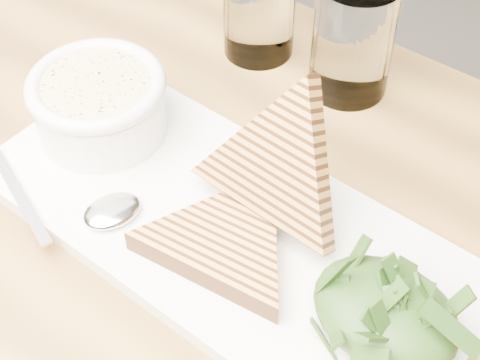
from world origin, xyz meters
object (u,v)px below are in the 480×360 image
Objects in this scene: soup_bowl at (100,110)px; glass_near at (259,5)px; table_top at (92,219)px; platter at (225,227)px; glass_far at (353,37)px.

glass_near is (0.02, 0.20, 0.02)m from soup_bowl.
table_top is at bearing -54.88° from soup_bowl.
platter is at bearing -57.77° from glass_near.
soup_bowl reaches higher than table_top.
glass_far is (0.11, 0.01, 0.00)m from glass_near.
platter is at bearing -4.46° from soup_bowl.
soup_bowl is (-0.05, 0.06, 0.06)m from table_top.
platter is at bearing 24.83° from table_top.
glass_far reaches higher than glass_near.
table_top is 9.68× the size of glass_near.
soup_bowl is (-0.16, 0.01, 0.03)m from platter.
glass_far is (0.08, 0.28, 0.08)m from table_top.
table_top is 9.26× the size of soup_bowl.
platter is 0.16m from soup_bowl.
glass_near is at bearing 122.23° from platter.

